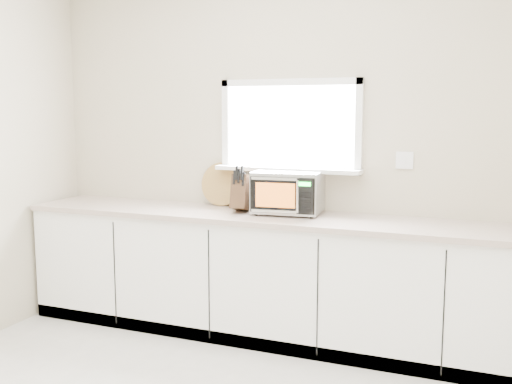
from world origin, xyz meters
The scene contains 7 objects.
back_wall centered at (0.00, 2.00, 1.36)m, with size 4.00×0.17×2.70m.
cabinets centered at (0.00, 1.70, 0.44)m, with size 3.92×0.60×0.88m, color white.
countertop centered at (0.00, 1.69, 0.90)m, with size 3.92×0.64×0.04m, color #B8A598.
microwave centered at (0.06, 1.79, 1.08)m, with size 0.51×0.42×0.31m.
knife_block centered at (-0.29, 1.72, 1.07)m, with size 0.14×0.25×0.35m.
cutting_board centered at (-0.55, 1.94, 1.09)m, with size 0.34×0.34×0.02m, color #AE8843.
coffee_grinder centered at (0.17, 1.78, 1.02)m, with size 0.14×0.14×0.21m.
Camera 1 is at (1.46, -2.29, 1.67)m, focal length 42.00 mm.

